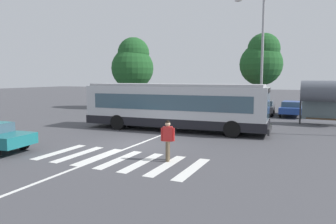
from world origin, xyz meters
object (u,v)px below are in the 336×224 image
object	(u,v)px
city_transit_bus	(174,106)
parked_car_red	(232,106)
parked_car_charcoal	(264,106)
parked_car_blue	(292,108)
bus_stop_shelter	(331,92)
parked_car_black	(182,104)
pedestrian_crossing_street	(168,138)
background_tree_left	(133,64)
twin_arm_street_lamp	(263,45)
parked_car_silver	(206,105)
background_tree_right	(262,60)

from	to	relation	value
city_transit_bus	parked_car_red	distance (m)	11.06
parked_car_charcoal	parked_car_blue	world-z (taller)	same
city_transit_bus	bus_stop_shelter	xyz separation A→B (m)	(9.43, 6.63, 0.83)
parked_car_black	parked_car_red	size ratio (longest dim) A/B	1.02
pedestrian_crossing_street	parked_car_black	xyz separation A→B (m)	(-6.78, 18.27, -0.20)
background_tree_left	pedestrian_crossing_street	bearing A→B (deg)	-55.45
parked_car_black	twin_arm_street_lamp	world-z (taller)	twin_arm_street_lamp
parked_car_silver	bus_stop_shelter	xyz separation A→B (m)	(10.79, -4.55, 1.65)
city_transit_bus	background_tree_left	xyz separation A→B (m)	(-10.11, 11.64, 3.39)
parked_car_charcoal	bus_stop_shelter	xyz separation A→B (m)	(5.28, -4.90, 1.65)
parked_car_black	background_tree_left	distance (m)	7.47
pedestrian_crossing_street	parked_car_red	bearing A→B (deg)	94.98
parked_car_silver	bus_stop_shelter	distance (m)	11.82
parked_car_black	background_tree_left	world-z (taller)	background_tree_left
parked_car_black	parked_car_charcoal	world-z (taller)	same
parked_car_silver	city_transit_bus	bearing A→B (deg)	-83.05
city_transit_bus	parked_car_red	xyz separation A→B (m)	(1.24, 10.95, -0.82)
pedestrian_crossing_street	parked_car_blue	world-z (taller)	pedestrian_crossing_street
pedestrian_crossing_street	parked_car_charcoal	distance (m)	18.71
parked_car_red	bus_stop_shelter	world-z (taller)	bus_stop_shelter
parked_car_black	parked_car_red	bearing A→B (deg)	-1.95
parked_car_silver	bus_stop_shelter	world-z (taller)	bus_stop_shelter
parked_car_red	city_transit_bus	bearing A→B (deg)	-96.48
parked_car_silver	twin_arm_street_lamp	bearing A→B (deg)	-31.27
parked_car_black	parked_car_blue	world-z (taller)	same
parked_car_red	bus_stop_shelter	distance (m)	9.40
bus_stop_shelter	parked_car_silver	bearing A→B (deg)	157.15
parked_car_silver	parked_car_red	bearing A→B (deg)	-4.75
bus_stop_shelter	background_tree_right	distance (m)	10.59
parked_car_red	parked_car_charcoal	bearing A→B (deg)	11.05
bus_stop_shelter	twin_arm_street_lamp	xyz separation A→B (m)	(-5.01, 1.04, 3.68)
background_tree_right	parked_car_red	bearing A→B (deg)	-118.60
parked_car_red	parked_car_black	bearing A→B (deg)	178.05
bus_stop_shelter	twin_arm_street_lamp	size ratio (longest dim) A/B	0.40
parked_car_blue	twin_arm_street_lamp	world-z (taller)	twin_arm_street_lamp
background_tree_left	background_tree_right	size ratio (longest dim) A/B	0.99
city_transit_bus	background_tree_right	distance (m)	15.64
parked_car_silver	background_tree_left	distance (m)	9.72
city_transit_bus	background_tree_right	bearing A→B (deg)	77.25
parked_car_blue	twin_arm_street_lamp	xyz separation A→B (m)	(-2.21, -3.61, 5.33)
parked_car_black	background_tree_left	bearing A→B (deg)	175.27
parked_car_silver	parked_car_charcoal	world-z (taller)	same
parked_car_silver	background_tree_left	size ratio (longest dim) A/B	0.58
background_tree_right	parked_car_charcoal	bearing A→B (deg)	-76.56
parked_car_blue	parked_car_red	bearing A→B (deg)	-176.60
parked_car_silver	background_tree_right	world-z (taller)	background_tree_right
parked_car_black	parked_car_blue	bearing A→B (deg)	0.77
city_transit_bus	background_tree_right	world-z (taller)	background_tree_right
parked_car_red	background_tree_right	distance (m)	6.30
parked_car_charcoal	background_tree_right	bearing A→B (deg)	103.44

